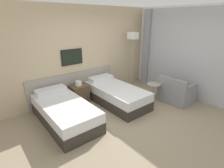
{
  "coord_description": "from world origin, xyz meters",
  "views": [
    {
      "loc": [
        -2.68,
        -2.61,
        2.32
      ],
      "look_at": [
        0.13,
        0.85,
        0.65
      ],
      "focal_mm": 28.0,
      "sensor_mm": 36.0,
      "label": 1
    }
  ],
  "objects": [
    {
      "name": "nightstand",
      "position": [
        -0.47,
        1.64,
        0.27
      ],
      "size": [
        0.48,
        0.43,
        0.66
      ],
      "color": "brown",
      "rests_on": "ground_plane"
    },
    {
      "name": "bed_near_door",
      "position": [
        -1.27,
        0.93,
        0.26
      ],
      "size": [
        0.95,
        1.98,
        0.63
      ],
      "color": "#332D28",
      "rests_on": "ground_plane"
    },
    {
      "name": "bed_near_window",
      "position": [
        0.33,
        0.93,
        0.26
      ],
      "size": [
        0.95,
        1.98,
        0.63
      ],
      "color": "#332D28",
      "rests_on": "ground_plane"
    },
    {
      "name": "side_table",
      "position": [
        1.26,
        0.3,
        0.38
      ],
      "size": [
        0.4,
        0.4,
        0.55
      ],
      "color": "gray",
      "rests_on": "ground_plane"
    },
    {
      "name": "floor_lamp",
      "position": [
        1.59,
        1.56,
        1.66
      ],
      "size": [
        0.28,
        0.28,
        1.91
      ],
      "color": "#9E9993",
      "rests_on": "ground_plane"
    },
    {
      "name": "armchair",
      "position": [
        1.78,
        -0.13,
        0.27
      ],
      "size": [
        0.8,
        0.88,
        0.79
      ],
      "rotation": [
        0.0,
        0.0,
        1.6
      ],
      "color": "gray",
      "rests_on": "ground_plane"
    },
    {
      "name": "wall_headboard",
      "position": [
        -0.03,
        1.96,
        1.3
      ],
      "size": [
        10.0,
        0.1,
        2.7
      ],
      "color": "#C6B28E",
      "rests_on": "ground_plane"
    },
    {
      "name": "wall_window",
      "position": [
        2.42,
        -0.17,
        1.34
      ],
      "size": [
        0.21,
        4.44,
        2.7
      ],
      "color": "white",
      "rests_on": "ground_plane"
    },
    {
      "name": "ground_plane",
      "position": [
        0.0,
        0.0,
        0.0
      ],
      "size": [
        16.0,
        16.0,
        0.0
      ],
      "primitive_type": "plane",
      "color": "gray"
    }
  ]
}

